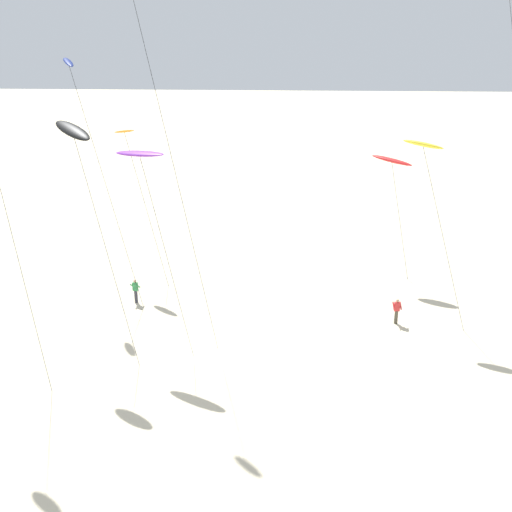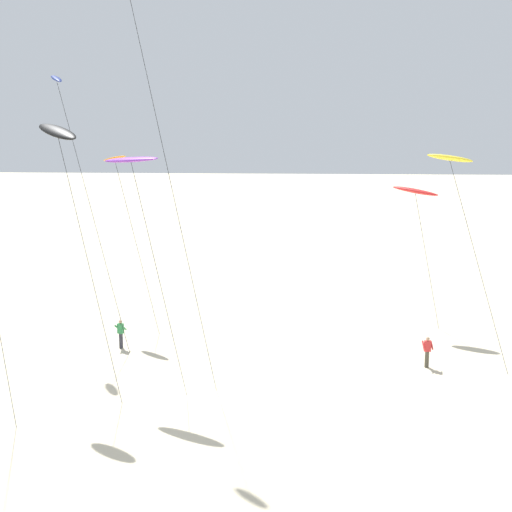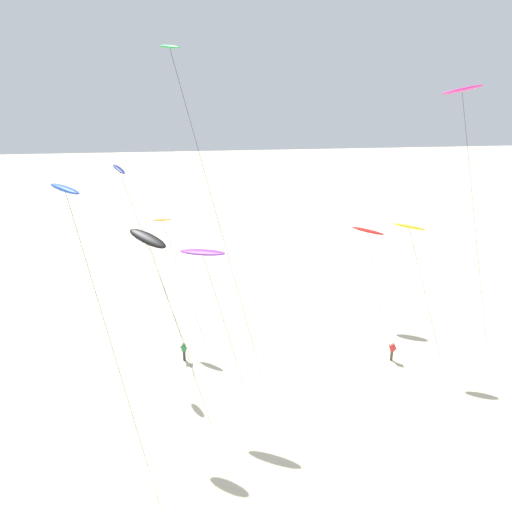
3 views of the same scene
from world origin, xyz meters
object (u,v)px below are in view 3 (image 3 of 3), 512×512
kite_black (148,239)px  kite_orange (163,222)px  kite_yellow (410,228)px  kite_magenta (463,92)px  kite_navy (121,174)px  kite_red (368,231)px  kite_blue (66,193)px  kite_flyer_nearest (392,351)px  kite_green (174,62)px  kite_purple (203,253)px  kite_flyer_middle (184,351)px

kite_black → kite_orange: 10.51m
kite_yellow → kite_magenta: bearing=33.8°
kite_yellow → kite_navy: kite_navy is taller
kite_magenta → kite_red: 13.73m
kite_magenta → kite_blue: size_ratio=1.29×
kite_blue → kite_flyer_nearest: kite_blue is taller
kite_green → kite_blue: kite_green is taller
kite_red → kite_flyer_nearest: size_ratio=5.30×
kite_purple → kite_blue: (-6.77, -3.90, 5.10)m
kite_black → kite_red: (18.73, 11.12, -3.85)m
kite_green → kite_red: bearing=23.6°
kite_green → kite_flyer_middle: bearing=125.5°
kite_flyer_middle → kite_yellow: bearing=-0.9°
kite_yellow → kite_navy: (-22.05, 3.72, 4.06)m
kite_magenta → kite_orange: (-23.67, 2.87, -10.42)m
kite_purple → kite_navy: size_ratio=0.73×
kite_magenta → kite_purple: (-20.40, -6.72, -9.76)m
kite_black → kite_flyer_nearest: 21.77m
kite_blue → kite_flyer_middle: size_ratio=9.91×
kite_magenta → kite_orange: 26.03m
kite_red → kite_flyer_middle: (-17.33, -6.29, -7.55)m
kite_flyer_nearest → kite_red: bearing=87.4°
kite_yellow → kite_green: kite_green is taller
kite_black → kite_orange: bearing=89.7°
kite_green → kite_flyer_middle: (-0.70, 0.98, -21.62)m
kite_orange → kite_purple: (3.27, -9.59, 0.66)m
kite_yellow → kite_blue: (-22.85, -7.73, 5.22)m
kite_green → kite_yellow: bearing=2.3°
kite_yellow → kite_orange: 20.20m
kite_flyer_nearest → kite_flyer_middle: same height
kite_green → kite_blue: size_ratio=1.43×
kite_yellow → kite_red: 7.01m
kite_green → kite_navy: (-4.75, 4.43, -7.63)m
kite_orange → kite_yellow: bearing=-16.6°
kite_green → kite_flyer_nearest: bearing=-4.1°
kite_yellow → kite_flyer_middle: bearing=179.1°
kite_yellow → kite_flyer_nearest: kite_yellow is taller
kite_yellow → kite_flyer_middle: kite_yellow is taller
kite_magenta → kite_flyer_middle: kite_magenta is taller
kite_flyer_nearest → kite_orange: bearing=157.4°
kite_black → kite_green: bearing=61.3°
kite_flyer_nearest → kite_purple: bearing=-172.5°
kite_magenta → kite_red: (-4.99, 3.67, -12.26)m
kite_red → kite_flyer_nearest: kite_red is taller
kite_black → kite_blue: kite_blue is taller
kite_green → kite_magenta: bearing=9.5°
kite_magenta → kite_navy: 27.02m
kite_blue → kite_red: kite_blue is taller
kite_yellow → kite_flyer_nearest: bearing=-119.5°
kite_navy → kite_yellow: bearing=-9.6°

